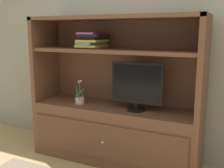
{
  "coord_description": "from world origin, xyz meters",
  "views": [
    {
      "loc": [
        1.16,
        -2.1,
        1.39
      ],
      "look_at": [
        0.0,
        0.35,
        0.86
      ],
      "focal_mm": 42.96,
      "sensor_mm": 36.0,
      "label": 1
    }
  ],
  "objects_px": {
    "media_console": "(114,117)",
    "potted_plant": "(80,99)",
    "tv_monitor": "(137,85)",
    "magazine_stack": "(93,41)"
  },
  "relations": [
    {
      "from": "potted_plant",
      "to": "magazine_stack",
      "type": "height_order",
      "value": "magazine_stack"
    },
    {
      "from": "media_console",
      "to": "potted_plant",
      "type": "relative_size",
      "value": 6.83
    },
    {
      "from": "tv_monitor",
      "to": "potted_plant",
      "type": "distance_m",
      "value": 0.69
    },
    {
      "from": "media_console",
      "to": "tv_monitor",
      "type": "xyz_separation_m",
      "value": [
        0.27,
        -0.05,
        0.38
      ]
    },
    {
      "from": "media_console",
      "to": "magazine_stack",
      "type": "height_order",
      "value": "media_console"
    },
    {
      "from": "media_console",
      "to": "potted_plant",
      "type": "distance_m",
      "value": 0.43
    },
    {
      "from": "media_console",
      "to": "magazine_stack",
      "type": "relative_size",
      "value": 4.95
    },
    {
      "from": "media_console",
      "to": "magazine_stack",
      "type": "distance_m",
      "value": 0.85
    },
    {
      "from": "media_console",
      "to": "tv_monitor",
      "type": "relative_size",
      "value": 3.42
    },
    {
      "from": "potted_plant",
      "to": "media_console",
      "type": "bearing_deg",
      "value": 8.91
    }
  ]
}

